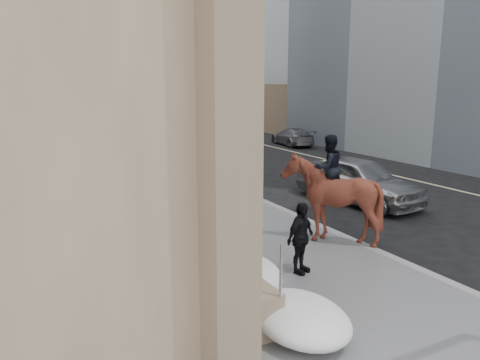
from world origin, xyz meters
name	(u,v)px	position (x,y,z in m)	size (l,w,h in m)	color
ground	(299,280)	(0.00, 0.00, 0.00)	(140.00, 140.00, 0.00)	black
sidewalk	(157,187)	(0.00, 10.00, 0.06)	(5.00, 80.00, 0.12)	#545457
curb	(216,181)	(2.62, 10.00, 0.06)	(0.24, 80.00, 0.12)	slate
lane_line	(357,167)	(10.50, 10.00, 0.01)	(0.15, 70.00, 0.01)	#BFB78C
far_podium	(429,123)	(15.50, 10.00, 2.00)	(2.00, 80.00, 4.00)	#806A52
bg_building_mid	(63,4)	(4.00, 60.00, 14.00)	(30.00, 12.00, 28.00)	slate
streetlight_mid	(182,74)	(2.74, 14.00, 4.58)	(1.71, 0.24, 8.00)	#2D2D30
streetlight_far	(98,77)	(2.74, 34.00, 4.58)	(1.71, 0.24, 8.00)	#2D2D30
traffic_signal	(127,85)	(2.07, 22.00, 4.00)	(4.10, 0.22, 6.00)	#2D2D30
snow_bank	(134,191)	(-1.42, 8.11, 0.47)	(1.70, 18.10, 0.76)	white
mounted_horse_left	(236,208)	(-0.47, 2.15, 1.19)	(1.79, 2.60, 2.67)	#422113
mounted_horse_right	(331,195)	(2.00, 1.51, 1.35)	(1.88, 2.11, 2.81)	#491E15
pedestrian	(301,238)	(0.09, 0.13, 0.92)	(0.94, 0.39, 1.60)	black
car_silver	(358,180)	(5.68, 4.53, 0.83)	(1.96, 4.86, 1.66)	#96999D
car_grey	(292,137)	(12.06, 18.12, 0.58)	(1.63, 4.02, 1.17)	slate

